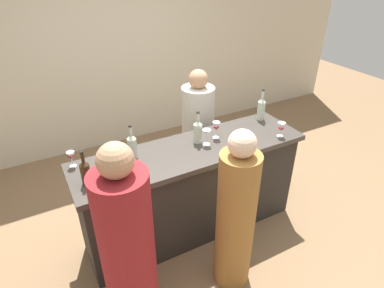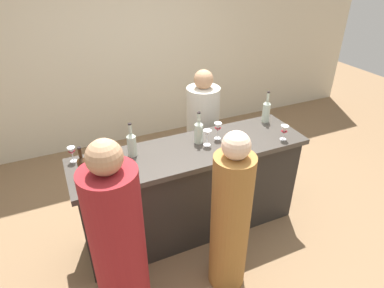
% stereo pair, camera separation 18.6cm
% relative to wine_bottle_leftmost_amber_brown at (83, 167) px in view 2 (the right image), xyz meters
% --- Properties ---
extents(ground_plane, '(12.00, 12.00, 0.00)m').
position_rel_wine_bottle_leftmost_amber_brown_xyz_m(ground_plane, '(0.96, 0.07, -1.08)').
color(ground_plane, '#846647').
extents(back_wall, '(8.00, 0.10, 2.80)m').
position_rel_wine_bottle_leftmost_amber_brown_xyz_m(back_wall, '(0.96, 2.27, 0.32)').
color(back_wall, beige).
rests_on(back_wall, ground).
extents(bar_counter, '(2.19, 0.62, 0.97)m').
position_rel_wine_bottle_leftmost_amber_brown_xyz_m(bar_counter, '(0.96, 0.07, -0.59)').
color(bar_counter, '#2A2723').
rests_on(bar_counter, ground).
extents(wine_bottle_leftmost_amber_brown, '(0.08, 0.08, 0.29)m').
position_rel_wine_bottle_leftmost_amber_brown_xyz_m(wine_bottle_leftmost_amber_brown, '(0.00, 0.00, 0.00)').
color(wine_bottle_leftmost_amber_brown, '#331E0F').
rests_on(wine_bottle_leftmost_amber_brown, bar_counter).
extents(wine_bottle_second_left_clear_pale, '(0.08, 0.08, 0.31)m').
position_rel_wine_bottle_leftmost_amber_brown_xyz_m(wine_bottle_second_left_clear_pale, '(0.44, 0.18, 0.01)').
color(wine_bottle_second_left_clear_pale, '#B7C6B2').
rests_on(wine_bottle_second_left_clear_pale, bar_counter).
extents(wine_bottle_center_clear_pale, '(0.08, 0.08, 0.31)m').
position_rel_wine_bottle_leftmost_amber_brown_xyz_m(wine_bottle_center_clear_pale, '(1.06, 0.15, 0.01)').
color(wine_bottle_center_clear_pale, '#B7C6B2').
rests_on(wine_bottle_center_clear_pale, bar_counter).
extents(wine_bottle_second_right_clear_pale, '(0.08, 0.08, 0.33)m').
position_rel_wine_bottle_leftmost_amber_brown_xyz_m(wine_bottle_second_right_clear_pale, '(1.88, 0.25, 0.02)').
color(wine_bottle_second_right_clear_pale, '#B7C6B2').
rests_on(wine_bottle_second_right_clear_pale, bar_counter).
extents(wine_glass_near_left, '(0.07, 0.07, 0.15)m').
position_rel_wine_bottle_leftmost_amber_brown_xyz_m(wine_glass_near_left, '(1.82, -0.13, -0.01)').
color(wine_glass_near_left, white).
rests_on(wine_glass_near_left, bar_counter).
extents(wine_glass_near_center, '(0.08, 0.08, 0.15)m').
position_rel_wine_bottle_leftmost_amber_brown_xyz_m(wine_glass_near_center, '(1.11, 0.07, 0.01)').
color(wine_glass_near_center, white).
rests_on(wine_glass_near_center, bar_counter).
extents(wine_glass_near_right, '(0.07, 0.07, 0.17)m').
position_rel_wine_bottle_leftmost_amber_brown_xyz_m(wine_glass_near_right, '(1.25, 0.14, 0.00)').
color(wine_glass_near_right, white).
rests_on(wine_glass_near_right, bar_counter).
extents(wine_glass_far_left, '(0.07, 0.07, 0.14)m').
position_rel_wine_bottle_leftmost_amber_brown_xyz_m(wine_glass_far_left, '(-0.05, 0.30, -0.01)').
color(wine_glass_far_left, white).
rests_on(wine_glass_far_left, bar_counter).
extents(person_left_guest, '(0.35, 0.35, 1.48)m').
position_rel_wine_bottle_leftmost_amber_brown_xyz_m(person_left_guest, '(0.98, -0.62, -0.39)').
color(person_left_guest, '#9E6B33').
rests_on(person_left_guest, ground).
extents(person_center_guest, '(0.39, 0.39, 1.60)m').
position_rel_wine_bottle_leftmost_amber_brown_xyz_m(person_center_guest, '(0.10, -0.58, -0.35)').
color(person_center_guest, maroon).
rests_on(person_center_guest, ground).
extents(person_right_guest, '(0.41, 0.41, 1.47)m').
position_rel_wine_bottle_leftmost_amber_brown_xyz_m(person_right_guest, '(1.38, 0.71, -0.41)').
color(person_right_guest, beige).
rests_on(person_right_guest, ground).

